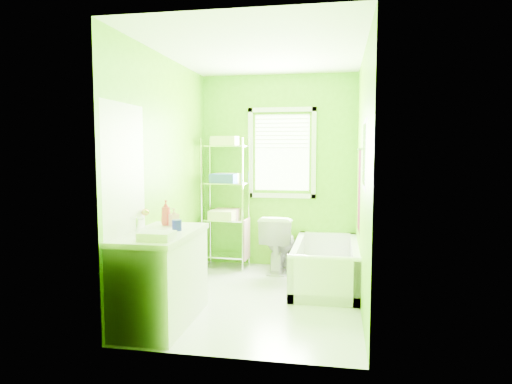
% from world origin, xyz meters
% --- Properties ---
extents(ground, '(2.90, 2.90, 0.00)m').
position_xyz_m(ground, '(0.00, 0.00, 0.00)').
color(ground, silver).
rests_on(ground, ground).
extents(room_envelope, '(2.14, 2.94, 2.62)m').
position_xyz_m(room_envelope, '(0.00, 0.00, 1.55)').
color(room_envelope, '#59B008').
rests_on(room_envelope, ground).
extents(window, '(0.92, 0.05, 1.22)m').
position_xyz_m(window, '(0.05, 1.42, 1.61)').
color(window, white).
rests_on(window, ground).
extents(door, '(0.09, 0.80, 2.00)m').
position_xyz_m(door, '(-1.04, -1.00, 1.00)').
color(door, white).
rests_on(door, ground).
extents(right_wall_decor, '(0.04, 1.48, 1.17)m').
position_xyz_m(right_wall_decor, '(1.04, -0.02, 1.32)').
color(right_wall_decor, '#450814').
rests_on(right_wall_decor, ground).
extents(bathtub, '(0.75, 1.60, 0.52)m').
position_xyz_m(bathtub, '(0.68, 0.61, 0.17)').
color(bathtub, white).
rests_on(bathtub, ground).
extents(toilet, '(0.46, 0.76, 0.75)m').
position_xyz_m(toilet, '(0.05, 1.14, 0.37)').
color(toilet, white).
rests_on(toilet, ground).
extents(vanity, '(0.58, 1.13, 1.10)m').
position_xyz_m(vanity, '(-0.77, -0.86, 0.45)').
color(vanity, silver).
rests_on(vanity, ground).
extents(wire_shelf_unit, '(0.61, 0.49, 1.77)m').
position_xyz_m(wire_shelf_unit, '(-0.67, 1.21, 1.09)').
color(wire_shelf_unit, silver).
rests_on(wire_shelf_unit, ground).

